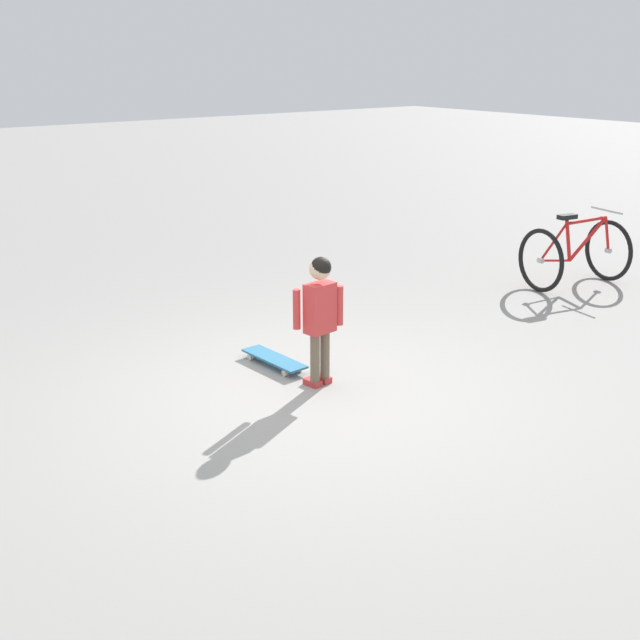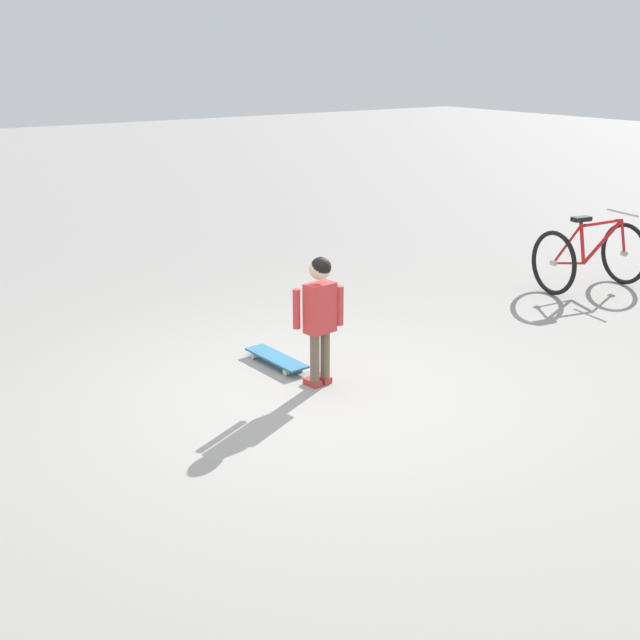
{
  "view_description": "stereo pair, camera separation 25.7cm",
  "coord_description": "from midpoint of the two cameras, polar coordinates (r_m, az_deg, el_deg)",
  "views": [
    {
      "loc": [
        3.29,
        4.59,
        2.55
      ],
      "look_at": [
        -0.29,
        -0.13,
        0.55
      ],
      "focal_mm": 44.74,
      "sensor_mm": 36.0,
      "label": 1
    },
    {
      "loc": [
        3.08,
        4.74,
        2.55
      ],
      "look_at": [
        -0.29,
        -0.13,
        0.55
      ],
      "focal_mm": 44.74,
      "sensor_mm": 36.0,
      "label": 2
    }
  ],
  "objects": [
    {
      "name": "bicycle_mid",
      "position": [
        9.47,
        17.07,
        4.58
      ],
      "size": [
        1.18,
        0.89,
        0.85
      ],
      "color": "black",
      "rests_on": "ground"
    },
    {
      "name": "skateboard",
      "position": [
        6.82,
        -4.38,
        -2.81
      ],
      "size": [
        0.23,
        0.7,
        0.07
      ],
      "color": "teal",
      "rests_on": "ground"
    },
    {
      "name": "child_person",
      "position": [
        6.21,
        -1.19,
        0.92
      ],
      "size": [
        0.39,
        0.21,
        1.06
      ],
      "color": "brown",
      "rests_on": "ground"
    },
    {
      "name": "ground_plane",
      "position": [
        6.2,
        -2.61,
        -5.66
      ],
      "size": [
        50.0,
        50.0,
        0.0
      ],
      "primitive_type": "plane",
      "color": "gray"
    }
  ]
}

